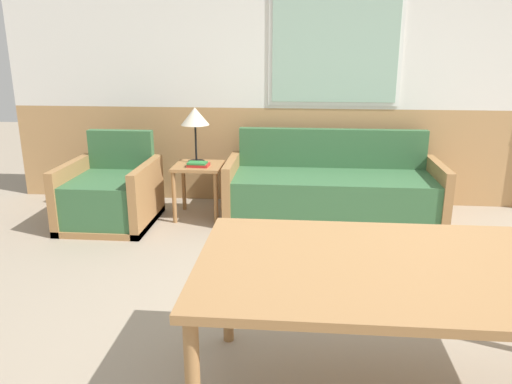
# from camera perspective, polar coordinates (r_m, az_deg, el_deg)

# --- Properties ---
(ground_plane) EXTENTS (16.00, 16.00, 0.00)m
(ground_plane) POSITION_cam_1_polar(r_m,az_deg,el_deg) (3.20, 12.90, -15.33)
(ground_plane) COLOR gray
(wall_back) EXTENTS (7.20, 0.09, 2.70)m
(wall_back) POSITION_cam_1_polar(r_m,az_deg,el_deg) (5.36, 10.15, 12.95)
(wall_back) COLOR tan
(wall_back) RESTS_ON ground_plane
(couch) EXTENTS (2.07, 0.82, 0.84)m
(couch) POSITION_cam_1_polar(r_m,az_deg,el_deg) (4.98, 8.69, -0.07)
(couch) COLOR #9E7042
(couch) RESTS_ON ground_plane
(armchair) EXTENTS (0.81, 0.88, 0.85)m
(armchair) POSITION_cam_1_polar(r_m,az_deg,el_deg) (4.99, -16.27, -0.48)
(armchair) COLOR #9E7042
(armchair) RESTS_ON ground_plane
(side_table) EXTENTS (0.47, 0.47, 0.54)m
(side_table) POSITION_cam_1_polar(r_m,az_deg,el_deg) (4.96, -6.58, 1.96)
(side_table) COLOR #9E7042
(side_table) RESTS_ON ground_plane
(table_lamp) EXTENTS (0.28, 0.28, 0.55)m
(table_lamp) POSITION_cam_1_polar(r_m,az_deg,el_deg) (4.94, -6.99, 8.36)
(table_lamp) COLOR black
(table_lamp) RESTS_ON side_table
(book_stack) EXTENTS (0.21, 0.16, 0.04)m
(book_stack) POSITION_cam_1_polar(r_m,az_deg,el_deg) (4.86, -6.64, 3.16)
(book_stack) COLOR #B22823
(book_stack) RESTS_ON side_table
(dining_table) EXTENTS (1.88, 1.06, 0.74)m
(dining_table) POSITION_cam_1_polar(r_m,az_deg,el_deg) (2.35, 16.84, -9.20)
(dining_table) COLOR #9E7042
(dining_table) RESTS_ON ground_plane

